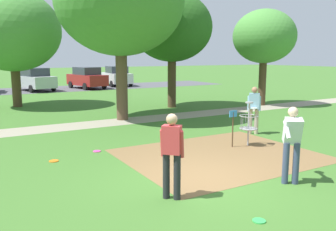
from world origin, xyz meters
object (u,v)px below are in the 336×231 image
object	(u,v)px
frisbee_near_basket	(54,161)
tree_mid_center	(12,31)
player_throwing	(172,151)
frisbee_mid_grass	(259,221)
tree_mid_right	(172,28)
disc_golf_basket	(247,122)
parked_car_center_right	(87,78)
parked_car_center_left	(35,79)
tree_near_right	(120,1)
parked_car_rightmost	(117,76)
player_waiting_left	(254,107)
frisbee_by_tee	(97,151)
tree_mid_left	(264,37)
player_foreground_watching	(292,140)

from	to	relation	value
frisbee_near_basket	tree_mid_center	bearing A→B (deg)	87.02
player_throwing	frisbee_mid_grass	distance (m)	2.03
player_throwing	tree_mid_right	size ratio (longest dim) A/B	0.28
frisbee_near_basket	disc_golf_basket	bearing A→B (deg)	-13.07
frisbee_mid_grass	parked_car_center_right	distance (m)	26.51
player_throwing	tree_mid_center	distance (m)	15.75
frisbee_mid_grass	parked_car_center_left	bearing A→B (deg)	88.09
tree_near_right	tree_mid_right	bearing A→B (deg)	29.60
tree_near_right	parked_car_rightmost	world-z (taller)	tree_near_right
player_waiting_left	frisbee_mid_grass	size ratio (longest dim) A/B	7.47
frisbee_near_basket	parked_car_center_right	bearing A→B (deg)	70.31
tree_mid_center	parked_car_center_right	size ratio (longest dim) A/B	1.41
frisbee_mid_grass	parked_car_center_left	distance (m)	26.08
tree_mid_center	parked_car_center_left	bearing A→B (deg)	74.44
parked_car_rightmost	frisbee_by_tee	bearing A→B (deg)	-113.40
player_waiting_left	tree_mid_left	size ratio (longest dim) A/B	0.32
player_foreground_watching	frisbee_by_tee	bearing A→B (deg)	121.18
frisbee_mid_grass	parked_car_rightmost	world-z (taller)	parked_car_rightmost
parked_car_center_left	parked_car_center_right	world-z (taller)	same
parked_car_center_left	parked_car_center_right	distance (m)	4.26
player_foreground_watching	tree_near_right	world-z (taller)	tree_near_right
frisbee_near_basket	parked_car_center_left	size ratio (longest dim) A/B	0.06
frisbee_mid_grass	tree_mid_left	world-z (taller)	tree_mid_left
disc_golf_basket	frisbee_near_basket	world-z (taller)	disc_golf_basket
player_waiting_left	parked_car_center_left	xyz separation A→B (m)	(-3.91, 20.83, -0.05)
disc_golf_basket	frisbee_near_basket	distance (m)	5.83
frisbee_by_tee	tree_mid_left	world-z (taller)	tree_mid_left
frisbee_near_basket	frisbee_mid_grass	world-z (taller)	same
player_throwing	tree_mid_left	world-z (taller)	tree_mid_left
frisbee_by_tee	tree_mid_center	bearing A→B (deg)	93.65
player_foreground_watching	frisbee_near_basket	xyz separation A→B (m)	(-4.17, 4.32, -0.98)
parked_car_center_left	parked_car_rightmost	size ratio (longest dim) A/B	1.04
parked_car_center_right	parked_car_rightmost	bearing A→B (deg)	22.24
tree_near_right	tree_mid_right	size ratio (longest dim) A/B	1.21
player_waiting_left	parked_car_rightmost	distance (m)	22.42
frisbee_by_tee	frisbee_near_basket	bearing A→B (deg)	-164.12
player_foreground_watching	tree_mid_right	xyz separation A→B (m)	(3.76, 11.49, 3.29)
frisbee_by_tee	tree_mid_left	distance (m)	13.11
tree_near_right	frisbee_by_tee	bearing A→B (deg)	-120.94
tree_mid_left	parked_car_rightmost	xyz separation A→B (m)	(-2.16, 16.66, -2.92)
frisbee_by_tee	tree_mid_left	bearing A→B (deg)	23.29
player_foreground_watching	frisbee_near_basket	world-z (taller)	player_foreground_watching
tree_mid_left	frisbee_near_basket	bearing A→B (deg)	-157.45
player_foreground_watching	frisbee_mid_grass	bearing A→B (deg)	-151.90
disc_golf_basket	player_throwing	bearing A→B (deg)	-149.72
frisbee_mid_grass	tree_near_right	xyz separation A→B (m)	(1.83, 10.32, 5.08)
disc_golf_basket	parked_car_center_right	world-z (taller)	parked_car_center_right
frisbee_near_basket	tree_mid_right	size ratio (longest dim) A/B	0.04
player_foreground_watching	tree_near_right	size ratio (longest dim) A/B	0.23
parked_car_rightmost	frisbee_mid_grass	bearing A→B (deg)	-107.13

